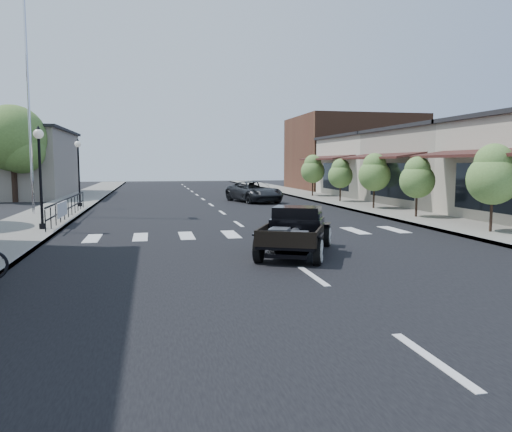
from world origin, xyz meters
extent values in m
plane|color=black|center=(0.00, 0.00, 0.00)|extent=(120.00, 120.00, 0.00)
cube|color=black|center=(0.00, 15.00, 0.01)|extent=(14.00, 80.00, 0.02)
cube|color=gray|center=(-8.50, 15.00, 0.07)|extent=(3.00, 80.00, 0.15)
cube|color=gray|center=(8.50, 15.00, 0.07)|extent=(3.00, 80.00, 0.15)
cube|color=gray|center=(-15.00, 28.00, 2.50)|extent=(10.00, 12.00, 5.00)
cube|color=gray|center=(15.00, 13.00, 2.25)|extent=(10.00, 9.00, 4.50)
cube|color=beige|center=(15.00, 22.00, 2.25)|extent=(10.00, 9.00, 4.50)
cube|color=brown|center=(15.50, 32.00, 3.50)|extent=(11.00, 10.00, 7.00)
cylinder|color=silver|center=(-9.20, 12.00, 6.27)|extent=(0.12, 0.12, 12.23)
imported|color=black|center=(3.06, 18.70, 0.69)|extent=(3.50, 5.40, 1.38)
camera|label=1|loc=(-3.56, -13.70, 2.59)|focal=35.00mm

